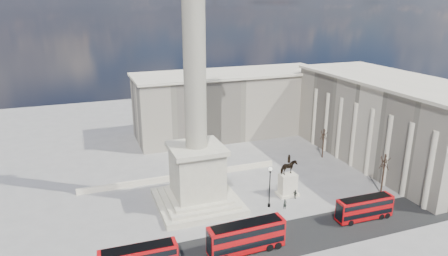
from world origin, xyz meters
name	(u,v)px	position (x,y,z in m)	size (l,w,h in m)	color
ground	(206,217)	(0.00, 0.00, 0.00)	(180.00, 180.00, 0.00)	gray
asphalt_road	(260,244)	(5.00, -10.00, 0.00)	(120.00, 9.00, 0.01)	black
nelsons_column	(196,134)	(0.00, 5.00, 12.92)	(14.00, 14.00, 49.85)	beige
balustrade_wall	(182,176)	(0.00, 16.00, 0.55)	(40.00, 0.60, 1.10)	beige
building_east	(389,120)	(45.00, 10.00, 9.32)	(19.00, 46.00, 18.60)	beige
building_northeast	(232,103)	(20.00, 40.00, 8.32)	(51.00, 17.00, 16.60)	beige
red_bus_b	(247,237)	(2.52, -10.84, 2.37)	(11.22, 2.86, 4.53)	#B5090C
red_bus_c	(365,208)	(23.96, -9.37, 2.05)	(9.68, 2.49, 3.90)	#B5090C
victorian_lamp	(270,184)	(11.29, -0.31, 4.34)	(0.63, 0.63, 7.37)	black
equestrian_statue	(288,181)	(16.42, 2.53, 2.74)	(3.79, 2.84, 7.95)	beige
bare_tree_near	(385,161)	(33.07, -2.86, 6.41)	(1.86, 1.86, 8.13)	#332319
bare_tree_mid	(375,148)	(37.73, 5.06, 5.48)	(1.83, 1.83, 6.95)	#332319
bare_tree_far	(324,134)	(33.02, 16.29, 5.60)	(1.74, 1.74, 7.11)	#332319
pedestrian_walking	(285,204)	(13.51, -1.90, 0.90)	(0.66, 0.43, 1.80)	black
pedestrian_standing	(388,200)	(31.35, -6.50, 0.77)	(0.75, 0.58, 1.53)	black
pedestrian_crossing	(295,194)	(17.06, 0.76, 0.86)	(1.01, 0.42, 1.73)	black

